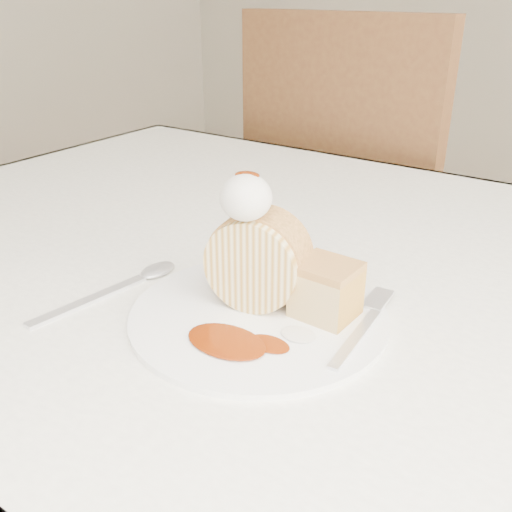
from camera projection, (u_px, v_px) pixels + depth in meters
The scene contains 10 objects.
table at pixel (320, 323), 0.73m from camera, with size 1.40×0.90×0.75m.
chair_far at pixel (357, 204), 1.38m from camera, with size 0.52×0.52×1.01m.
plate at pixel (259, 315), 0.57m from camera, with size 0.26×0.26×0.01m, color white.
roulade_slice at pixel (258, 260), 0.57m from camera, with size 0.10×0.10×0.05m, color beige.
cake_chunk at pixel (326, 293), 0.56m from camera, with size 0.06×0.05×0.05m, color tan.
whipped_cream at pixel (246, 198), 0.53m from camera, with size 0.05×0.05×0.04m, color silver.
caramel_drizzle at pixel (247, 169), 0.53m from camera, with size 0.02×0.02×0.01m, color #6A2004.
caramel_pool at pixel (227, 341), 0.52m from camera, with size 0.08×0.05×0.00m, color #6A2004, non-canonical shape.
fork at pixel (356, 338), 0.52m from camera, with size 0.02×0.15×0.00m, color silver.
spoon at pixel (89, 301), 0.60m from camera, with size 0.03×0.17×0.00m, color silver.
Camera 1 is at (0.29, -0.36, 1.05)m, focal length 40.00 mm.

